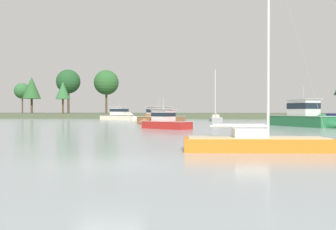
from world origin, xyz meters
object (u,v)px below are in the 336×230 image
Objects in this scene: cruiser_red at (162,124)px; sailboat_grey at (215,120)px; cruiser_cream at (122,117)px; cruiser_wood at (158,120)px; sailboat_orange at (256,146)px; cruiser_green at (307,120)px.

sailboat_grey is at bearing 77.43° from cruiser_red.
cruiser_red is 0.65× the size of cruiser_cream.
cruiser_wood is 38.10m from sailboat_orange.
cruiser_green reaches higher than cruiser_cream.
cruiser_green is 1.07× the size of cruiser_cream.
cruiser_red is at bearing -102.57° from sailboat_grey.
cruiser_green is 1.02× the size of sailboat_grey.
cruiser_green is (17.12, 6.24, 0.31)m from cruiser_red.
cruiser_wood is at bearing 104.63° from sailboat_orange.
sailboat_grey is at bearing 57.81° from cruiser_wood.
cruiser_red is at bearing -80.84° from cruiser_wood.
sailboat_grey reaches higher than cruiser_red.
sailboat_orange reaches higher than sailboat_grey.
cruiser_wood is 1.00× the size of cruiser_cream.
sailboat_grey is at bearing 113.10° from cruiser_green.
sailboat_grey reaches higher than cruiser_cream.
cruiser_green is at bearing -45.73° from cruiser_cream.
cruiser_red is at bearing -70.61° from cruiser_cream.
cruiser_wood is 24.03m from cruiser_cream.
cruiser_green is at bearing 20.01° from cruiser_red.
sailboat_grey is 51.66m from sailboat_orange.
sailboat_grey is at bearing 90.34° from sailboat_orange.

